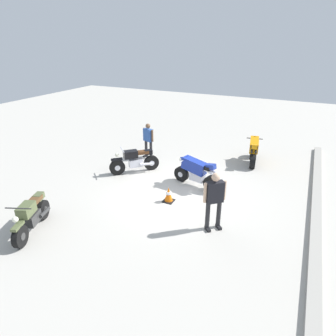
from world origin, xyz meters
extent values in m
plane|color=#B7B2A8|center=(0.00, 0.00, 0.00)|extent=(40.00, 40.00, 0.00)
cube|color=#9C978F|center=(0.00, 4.60, 0.07)|extent=(14.00, 0.30, 0.15)
cylinder|color=black|center=(-0.26, -2.78, 0.32)|extent=(0.54, 0.53, 0.64)
cylinder|color=black|center=(-1.30, -1.76, 0.32)|extent=(0.54, 0.53, 0.64)
cylinder|color=silver|center=(-0.26, -2.78, 0.32)|extent=(0.26, 0.26, 0.22)
cylinder|color=silver|center=(-1.30, -1.76, 0.32)|extent=(0.26, 0.26, 0.22)
cube|color=silver|center=(-0.81, -2.23, 0.42)|extent=(0.60, 0.59, 0.32)
cube|color=black|center=(-0.67, -2.37, 0.82)|extent=(0.62, 0.62, 0.30)
cube|color=black|center=(-0.26, -2.78, 0.67)|extent=(0.43, 0.42, 0.08)
cube|color=#4C2D19|center=(-0.99, -2.06, 0.84)|extent=(0.61, 0.60, 0.12)
cube|color=black|center=(-1.21, -1.85, 0.82)|extent=(0.38, 0.38, 0.18)
cylinder|color=silver|center=(-0.98, -1.83, 0.37)|extent=(0.47, 0.47, 0.16)
cylinder|color=silver|center=(-0.43, -2.60, 1.07)|extent=(0.51, 0.53, 0.04)
sphere|color=silver|center=(-0.27, -2.76, 0.87)|extent=(0.16, 0.16, 0.16)
cylinder|color=black|center=(4.63, -2.53, 0.30)|extent=(0.62, 0.37, 0.60)
cylinder|color=black|center=(3.38, -3.03, 0.30)|extent=(0.62, 0.37, 0.60)
cylinder|color=#333333|center=(4.63, -2.53, 0.30)|extent=(0.26, 0.25, 0.21)
cylinder|color=#333333|center=(3.38, -3.03, 0.30)|extent=(0.26, 0.25, 0.21)
cube|color=#333333|center=(3.96, -2.80, 0.40)|extent=(0.62, 0.47, 0.32)
cube|color=#515B38|center=(4.14, -2.72, 0.80)|extent=(0.64, 0.51, 0.30)
cube|color=#515B38|center=(4.63, -2.53, 0.63)|extent=(0.47, 0.31, 0.08)
cube|color=brown|center=(3.73, -2.89, 0.82)|extent=(0.65, 0.47, 0.12)
cube|color=#515B38|center=(3.45, -3.01, 0.80)|extent=(0.38, 0.32, 0.18)
cylinder|color=#333333|center=(3.52, -2.79, 0.35)|extent=(0.56, 0.31, 0.16)
cylinder|color=#333333|center=(4.45, -2.60, 1.05)|extent=(0.30, 0.66, 0.04)
sphere|color=silver|center=(4.65, -2.52, 0.85)|extent=(0.16, 0.16, 0.16)
cylinder|color=black|center=(-4.63, 1.83, 0.30)|extent=(0.62, 0.26, 0.60)
cylinder|color=black|center=(-3.30, 2.06, 0.30)|extent=(0.63, 0.32, 0.60)
cylinder|color=black|center=(-4.63, 1.83, 0.30)|extent=(0.24, 0.21, 0.21)
cylinder|color=black|center=(-3.30, 2.06, 0.30)|extent=(0.24, 0.21, 0.21)
cube|color=black|center=(-3.92, 1.95, 0.40)|extent=(0.60, 0.37, 0.32)
cube|color=orange|center=(-4.06, 1.92, 0.80)|extent=(1.03, 0.52, 0.57)
cone|color=orange|center=(-4.58, 1.84, 0.95)|extent=(0.41, 0.40, 0.39)
cube|color=black|center=(-3.67, 1.99, 0.87)|extent=(0.64, 0.36, 0.12)
cube|color=orange|center=(-3.37, 2.04, 0.95)|extent=(0.38, 0.28, 0.23)
cylinder|color=black|center=(-3.44, 2.11, 0.77)|extent=(0.40, 0.16, 0.17)
cylinder|color=black|center=(-3.41, 1.96, 0.77)|extent=(0.40, 0.16, 0.17)
cylinder|color=black|center=(-4.44, 1.86, 0.97)|extent=(0.15, 0.70, 0.04)
sphere|color=silver|center=(-4.66, 1.82, 0.90)|extent=(0.16, 0.16, 0.16)
cylinder|color=black|center=(-0.85, -0.20, 0.30)|extent=(0.29, 0.62, 0.60)
cylinder|color=black|center=(-0.55, 1.12, 0.30)|extent=(0.35, 0.63, 0.60)
cylinder|color=silver|center=(-0.85, -0.20, 0.30)|extent=(0.22, 0.25, 0.21)
cylinder|color=silver|center=(-0.55, 1.12, 0.30)|extent=(0.22, 0.25, 0.21)
cube|color=silver|center=(-0.69, 0.51, 0.40)|extent=(0.40, 0.61, 0.32)
cube|color=navy|center=(-0.72, 0.36, 0.80)|extent=(0.57, 1.04, 0.57)
cone|color=navy|center=(-0.84, -0.15, 0.95)|extent=(0.41, 0.42, 0.39)
cube|color=black|center=(-0.63, 0.75, 0.87)|extent=(0.39, 0.64, 0.12)
cube|color=navy|center=(-0.57, 1.04, 0.95)|extent=(0.29, 0.39, 0.23)
cylinder|color=silver|center=(-0.66, 1.01, 0.77)|extent=(0.18, 0.41, 0.17)
cylinder|color=silver|center=(-0.50, 0.98, 0.77)|extent=(0.18, 0.41, 0.17)
cylinder|color=silver|center=(-0.81, -0.01, 0.97)|extent=(0.69, 0.19, 0.04)
sphere|color=silver|center=(-0.86, -0.22, 0.90)|extent=(0.16, 0.16, 0.16)
cylinder|color=#262628|center=(-2.55, -2.72, 0.40)|extent=(0.16, 0.16, 0.80)
cube|color=black|center=(-2.50, -2.74, 0.04)|extent=(0.28, 0.17, 0.08)
cylinder|color=#262628|center=(-2.46, -2.41, 0.40)|extent=(0.16, 0.16, 0.80)
cube|color=black|center=(-2.41, -2.43, 0.04)|extent=(0.28, 0.17, 0.08)
cube|color=#3359A5|center=(-2.51, -2.57, 1.09)|extent=(0.34, 0.50, 0.57)
cylinder|color=brown|center=(-2.59, -2.83, 1.10)|extent=(0.11, 0.11, 0.54)
cylinder|color=brown|center=(-2.43, -2.31, 1.10)|extent=(0.11, 0.11, 0.54)
sphere|color=brown|center=(-2.51, -2.57, 1.51)|extent=(0.22, 0.22, 0.22)
cylinder|color=#262628|center=(1.76, 1.72, 0.44)|extent=(0.18, 0.18, 0.88)
cube|color=black|center=(1.81, 1.76, 0.04)|extent=(0.26, 0.25, 0.08)
cylinder|color=#262628|center=(1.53, 1.98, 0.44)|extent=(0.18, 0.18, 0.88)
cube|color=black|center=(1.57, 2.02, 0.04)|extent=(0.26, 0.25, 0.08)
cube|color=black|center=(1.65, 1.85, 1.20)|extent=(0.50, 0.52, 0.63)
cylinder|color=#D8AD8C|center=(1.84, 1.63, 1.21)|extent=(0.13, 0.13, 0.59)
cylinder|color=#D8AD8C|center=(1.45, 2.07, 1.21)|extent=(0.13, 0.13, 0.59)
sphere|color=#D8AD8C|center=(1.65, 1.85, 1.66)|extent=(0.24, 0.24, 0.24)
cube|color=black|center=(0.79, 0.02, 0.01)|extent=(0.36, 0.36, 0.03)
cone|color=orange|center=(0.79, 0.02, 0.28)|extent=(0.28, 0.28, 0.50)
cylinder|color=white|center=(0.79, 0.02, 0.32)|extent=(0.19, 0.19, 0.08)
camera|label=1|loc=(8.75, 3.78, 5.12)|focal=31.55mm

